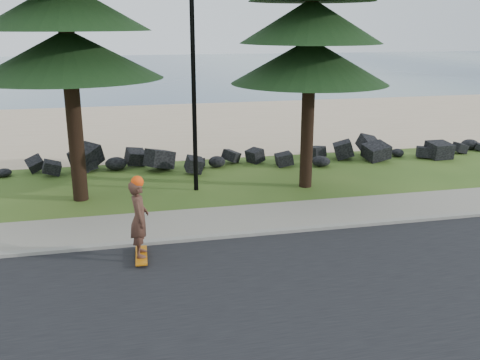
{
  "coord_description": "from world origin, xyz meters",
  "views": [
    {
      "loc": [
        -2.21,
        -12.85,
        5.05
      ],
      "look_at": [
        0.7,
        0.0,
        1.19
      ],
      "focal_mm": 40.0,
      "sensor_mm": 36.0,
      "label": 1
    }
  ],
  "objects": [
    {
      "name": "ground",
      "position": [
        0.0,
        0.0,
        0.0
      ],
      "size": [
        160.0,
        160.0,
        0.0
      ],
      "primitive_type": "plane",
      "color": "#304F18",
      "rests_on": "ground"
    },
    {
      "name": "road",
      "position": [
        0.0,
        -4.5,
        0.01
      ],
      "size": [
        160.0,
        7.0,
        0.02
      ],
      "primitive_type": "cube",
      "color": "black",
      "rests_on": "ground"
    },
    {
      "name": "kerb",
      "position": [
        0.0,
        -0.9,
        0.05
      ],
      "size": [
        160.0,
        0.2,
        0.1
      ],
      "primitive_type": "cube",
      "color": "gray",
      "rests_on": "ground"
    },
    {
      "name": "sidewalk",
      "position": [
        0.0,
        0.2,
        0.04
      ],
      "size": [
        160.0,
        2.0,
        0.08
      ],
      "primitive_type": "cube",
      "color": "gray",
      "rests_on": "ground"
    },
    {
      "name": "beach_sand",
      "position": [
        0.0,
        14.5,
        0.01
      ],
      "size": [
        160.0,
        15.0,
        0.01
      ],
      "primitive_type": "cube",
      "color": "tan",
      "rests_on": "ground"
    },
    {
      "name": "ocean",
      "position": [
        0.0,
        51.0,
        0.0
      ],
      "size": [
        160.0,
        58.0,
        0.01
      ],
      "primitive_type": "cube",
      "color": "#3C5773",
      "rests_on": "ground"
    },
    {
      "name": "seawall_boulders",
      "position": [
        0.0,
        5.6,
        0.0
      ],
      "size": [
        60.0,
        2.4,
        1.1
      ],
      "primitive_type": null,
      "color": "black",
      "rests_on": "ground"
    },
    {
      "name": "lamp_post",
      "position": [
        0.0,
        3.2,
        4.13
      ],
      "size": [
        0.25,
        0.14,
        8.14
      ],
      "color": "black",
      "rests_on": "ground"
    },
    {
      "name": "skateboarder",
      "position": [
        -1.94,
        -1.71,
        0.97
      ],
      "size": [
        0.44,
        1.04,
        1.92
      ],
      "rotation": [
        0.0,
        0.0,
        1.53
      ],
      "color": "#BE650B",
      "rests_on": "ground"
    }
  ]
}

